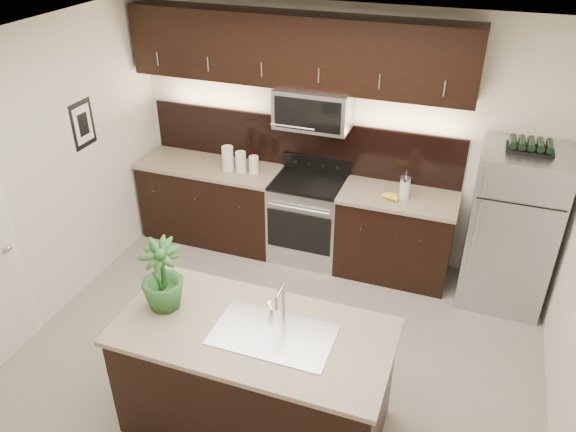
{
  "coord_description": "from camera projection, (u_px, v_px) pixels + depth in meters",
  "views": [
    {
      "loc": [
        1.34,
        -3.36,
        3.62
      ],
      "look_at": [
        -0.07,
        0.55,
        1.17
      ],
      "focal_mm": 35.0,
      "sensor_mm": 36.0,
      "label": 1
    }
  ],
  "objects": [
    {
      "name": "upper_fixtures",
      "position": [
        298.0,
        62.0,
        5.48
      ],
      "size": [
        3.49,
        0.4,
        1.66
      ],
      "color": "black",
      "rests_on": "counter_run"
    },
    {
      "name": "refrigerator",
      "position": [
        511.0,
        229.0,
        5.34
      ],
      "size": [
        0.78,
        0.7,
        1.61
      ],
      "primitive_type": "cube",
      "color": "#B2B2B7",
      "rests_on": "ground"
    },
    {
      "name": "counter_run",
      "position": [
        290.0,
        216.0,
        6.22
      ],
      "size": [
        3.51,
        0.65,
        0.94
      ],
      "color": "black",
      "rests_on": "ground"
    },
    {
      "name": "wine_rack",
      "position": [
        531.0,
        146.0,
        4.91
      ],
      "size": [
        0.4,
        0.25,
        0.1
      ],
      "color": "black",
      "rests_on": "refrigerator"
    },
    {
      "name": "island",
      "position": [
        255.0,
        377.0,
        4.17
      ],
      "size": [
        1.96,
        0.96,
        0.94
      ],
      "color": "black",
      "rests_on": "ground"
    },
    {
      "name": "french_press",
      "position": [
        405.0,
        188.0,
        5.53
      ],
      "size": [
        0.1,
        0.1,
        0.3
      ],
      "rotation": [
        0.0,
        0.0,
        -0.18
      ],
      "color": "silver",
      "rests_on": "counter_run"
    },
    {
      "name": "ground",
      "position": [
        274.0,
        361.0,
        4.96
      ],
      "size": [
        4.5,
        4.5,
        0.0
      ],
      "primitive_type": "plane",
      "color": "gray",
      "rests_on": "ground"
    },
    {
      "name": "room_walls",
      "position": [
        256.0,
        192.0,
        4.1
      ],
      "size": [
        4.52,
        4.02,
        2.71
      ],
      "color": "beige",
      "rests_on": "ground"
    },
    {
      "name": "sink_faucet",
      "position": [
        273.0,
        332.0,
        3.89
      ],
      "size": [
        0.84,
        0.5,
        0.28
      ],
      "color": "silver",
      "rests_on": "island"
    },
    {
      "name": "plant",
      "position": [
        162.0,
        275.0,
        4.02
      ],
      "size": [
        0.34,
        0.34,
        0.56
      ],
      "primitive_type": "imported",
      "rotation": [
        0.0,
        0.0,
        0.11
      ],
      "color": "#245421",
      "rests_on": "island"
    },
    {
      "name": "canisters",
      "position": [
        238.0,
        161.0,
        6.06
      ],
      "size": [
        0.41,
        0.14,
        0.27
      ],
      "rotation": [
        0.0,
        0.0,
        0.08
      ],
      "color": "silver",
      "rests_on": "counter_run"
    },
    {
      "name": "bananas",
      "position": [
        387.0,
        195.0,
        5.59
      ],
      "size": [
        0.21,
        0.19,
        0.06
      ],
      "primitive_type": "ellipsoid",
      "rotation": [
        0.0,
        0.0,
        -0.33
      ],
      "color": "yellow",
      "rests_on": "counter_run"
    }
  ]
}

